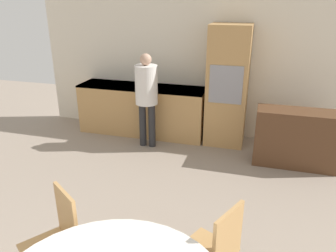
{
  "coord_description": "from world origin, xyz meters",
  "views": [
    {
      "loc": [
        0.97,
        -0.03,
        2.35
      ],
      "look_at": [
        0.07,
        3.05,
        1.09
      ],
      "focal_mm": 35.0,
      "sensor_mm": 36.0,
      "label": 1
    }
  ],
  "objects_px": {
    "oven_unit": "(228,86)",
    "person_standing": "(146,91)",
    "chair_far_right": "(216,248)",
    "sideboard": "(296,138)",
    "chair_far_left": "(58,236)"
  },
  "relations": [
    {
      "from": "oven_unit",
      "to": "person_standing",
      "type": "relative_size",
      "value": 1.27
    },
    {
      "from": "oven_unit",
      "to": "chair_far_right",
      "type": "distance_m",
      "value": 3.28
    },
    {
      "from": "person_standing",
      "to": "sideboard",
      "type": "bearing_deg",
      "value": -0.61
    },
    {
      "from": "oven_unit",
      "to": "chair_far_left",
      "type": "xyz_separation_m",
      "value": [
        -0.97,
        -3.45,
        -0.49
      ]
    },
    {
      "from": "chair_far_left",
      "to": "chair_far_right",
      "type": "bearing_deg",
      "value": 44.57
    },
    {
      "from": "oven_unit",
      "to": "person_standing",
      "type": "height_order",
      "value": "oven_unit"
    },
    {
      "from": "oven_unit",
      "to": "chair_far_right",
      "type": "xyz_separation_m",
      "value": [
        0.31,
        -3.23,
        -0.49
      ]
    },
    {
      "from": "chair_far_right",
      "to": "person_standing",
      "type": "relative_size",
      "value": 0.58
    },
    {
      "from": "chair_far_left",
      "to": "person_standing",
      "type": "height_order",
      "value": "person_standing"
    },
    {
      "from": "chair_far_left",
      "to": "oven_unit",
      "type": "bearing_deg",
      "value": 109.12
    },
    {
      "from": "sideboard",
      "to": "person_standing",
      "type": "distance_m",
      "value": 2.39
    },
    {
      "from": "chair_far_left",
      "to": "chair_far_right",
      "type": "height_order",
      "value": "same"
    },
    {
      "from": "sideboard",
      "to": "chair_far_right",
      "type": "relative_size",
      "value": 1.32
    },
    {
      "from": "oven_unit",
      "to": "sideboard",
      "type": "height_order",
      "value": "oven_unit"
    },
    {
      "from": "sideboard",
      "to": "chair_far_right",
      "type": "height_order",
      "value": "chair_far_right"
    }
  ]
}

